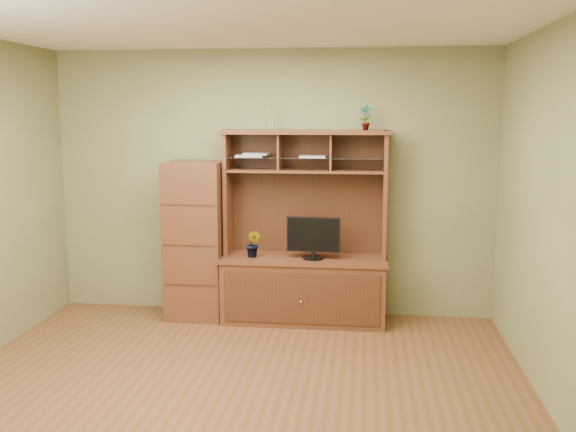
# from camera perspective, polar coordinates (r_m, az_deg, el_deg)

# --- Properties ---
(room) EXTENTS (4.54, 4.04, 2.74)m
(room) POSITION_cam_1_polar(r_m,az_deg,el_deg) (4.63, -5.01, 0.24)
(room) COLOR brown
(room) RESTS_ON ground
(media_hutch) EXTENTS (1.66, 0.61, 1.90)m
(media_hutch) POSITION_cam_1_polar(r_m,az_deg,el_deg) (6.42, 1.46, -4.76)
(media_hutch) COLOR #4E2A16
(media_hutch) RESTS_ON room
(monitor) EXTENTS (0.52, 0.20, 0.41)m
(monitor) POSITION_cam_1_polar(r_m,az_deg,el_deg) (6.25, 2.26, -1.89)
(monitor) COLOR black
(monitor) RESTS_ON media_hutch
(orchid_plant) EXTENTS (0.18, 0.16, 0.27)m
(orchid_plant) POSITION_cam_1_polar(r_m,az_deg,el_deg) (6.34, -3.09, -2.48)
(orchid_plant) COLOR #376121
(orchid_plant) RESTS_ON media_hutch
(top_plant) EXTENTS (0.14, 0.10, 0.24)m
(top_plant) POSITION_cam_1_polar(r_m,az_deg,el_deg) (6.28, 6.90, 8.70)
(top_plant) COLOR #366A25
(top_plant) RESTS_ON media_hutch
(reed_diffuser) EXTENTS (0.06, 0.06, 0.28)m
(reed_diffuser) POSITION_cam_1_polar(r_m,az_deg,el_deg) (6.35, -1.63, 8.66)
(reed_diffuser) COLOR silver
(reed_diffuser) RESTS_ON media_hutch
(magazines) EXTENTS (0.90, 0.21, 0.04)m
(magazines) POSITION_cam_1_polar(r_m,az_deg,el_deg) (6.36, -1.41, 5.41)
(magazines) COLOR #BCBCC1
(magazines) RESTS_ON media_hutch
(side_cabinet) EXTENTS (0.57, 0.52, 1.59)m
(side_cabinet) POSITION_cam_1_polar(r_m,az_deg,el_deg) (6.55, -8.17, -2.13)
(side_cabinet) COLOR #4E2A16
(side_cabinet) RESTS_ON room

